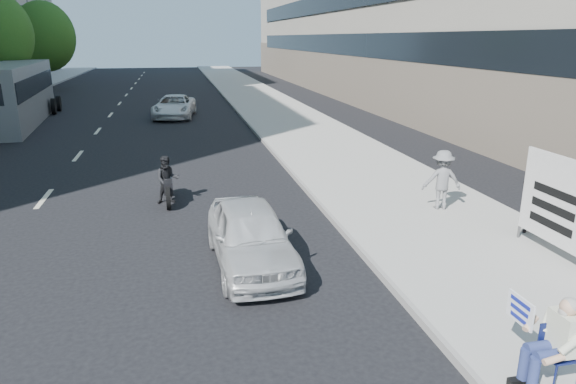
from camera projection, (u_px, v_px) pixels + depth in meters
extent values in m
plane|color=black|center=(323.00, 304.00, 9.39)|extent=(160.00, 160.00, 0.00)
cube|color=#A5A29A|center=(293.00, 123.00, 28.89)|extent=(5.00, 120.00, 0.15)
cylinder|color=#382616|center=(2.00, 87.00, 34.24)|extent=(0.30, 0.30, 2.97)
cylinder|color=#382616|center=(49.00, 76.00, 47.39)|extent=(0.30, 0.30, 2.62)
ellipsoid|color=#1A4713|center=(44.00, 36.00, 46.39)|extent=(5.40, 5.40, 6.21)
cylinder|color=navy|center=(554.00, 380.00, 6.72)|extent=(0.02, 0.02, 0.45)
cylinder|color=navy|center=(536.00, 364.00, 7.06)|extent=(0.02, 0.02, 0.45)
cylinder|color=navy|center=(559.00, 361.00, 7.13)|extent=(0.02, 0.02, 0.45)
cube|color=navy|center=(559.00, 355.00, 6.86)|extent=(0.40, 0.40, 0.03)
cube|color=navy|center=(551.00, 335.00, 6.98)|extent=(0.40, 0.02, 0.40)
cylinder|color=navy|center=(551.00, 356.00, 6.70)|extent=(0.44, 0.17, 0.17)
cylinder|color=navy|center=(534.00, 373.00, 6.72)|extent=(0.14, 0.14, 0.46)
cylinder|color=navy|center=(541.00, 347.00, 6.88)|extent=(0.44, 0.17, 0.17)
cylinder|color=navy|center=(524.00, 364.00, 6.91)|extent=(0.14, 0.14, 0.46)
cube|color=black|center=(517.00, 382.00, 6.97)|extent=(0.26, 0.11, 0.10)
cube|color=beige|center=(564.00, 332.00, 6.76)|extent=(0.26, 0.42, 0.56)
sphere|color=tan|center=(569.00, 307.00, 6.66)|extent=(0.23, 0.23, 0.23)
ellipsoid|color=gray|center=(571.00, 305.00, 6.65)|extent=(0.22, 0.24, 0.19)
ellipsoid|color=gray|center=(563.00, 313.00, 6.66)|extent=(0.10, 0.14, 0.13)
cylinder|color=beige|center=(569.00, 345.00, 6.52)|extent=(0.30, 0.10, 0.25)
cylinder|color=tan|center=(554.00, 360.00, 6.54)|extent=(0.29, 0.09, 0.14)
cylinder|color=beige|center=(547.00, 321.00, 6.99)|extent=(0.26, 0.20, 0.32)
cylinder|color=tan|center=(530.00, 323.00, 7.12)|extent=(0.30, 0.21, 0.18)
cube|color=white|center=(520.00, 310.00, 7.21)|extent=(0.03, 0.55, 0.40)
imported|color=slate|center=(442.00, 180.00, 13.99)|extent=(1.16, 0.82, 1.63)
imported|color=black|center=(536.00, 197.00, 12.14)|extent=(0.79, 0.78, 1.84)
cylinder|color=#4C4C4C|center=(524.00, 193.00, 11.83)|extent=(0.06, 0.06, 2.20)
cube|color=silver|center=(572.00, 207.00, 10.38)|extent=(0.04, 3.00, 1.90)
cube|color=black|center=(555.00, 193.00, 10.79)|extent=(0.01, 1.30, 0.18)
cube|color=black|center=(552.00, 209.00, 10.90)|extent=(0.01, 1.30, 0.18)
cube|color=black|center=(550.00, 224.00, 11.00)|extent=(0.01, 1.30, 0.18)
imported|color=silver|center=(251.00, 235.00, 10.86)|extent=(1.74, 4.01, 1.35)
imported|color=white|center=(174.00, 106.00, 31.17)|extent=(2.87, 5.10, 1.35)
cylinder|color=black|center=(168.00, 198.00, 14.51)|extent=(0.14, 0.64, 0.64)
cylinder|color=black|center=(169.00, 185.00, 15.82)|extent=(0.14, 0.64, 0.64)
cube|color=black|center=(168.00, 184.00, 15.10)|extent=(0.29, 1.21, 0.35)
imported|color=black|center=(167.00, 180.00, 14.96)|extent=(0.71, 0.56, 1.42)
cube|color=slate|center=(14.00, 94.00, 28.66)|extent=(3.42, 12.16, 3.30)
cube|color=black|center=(37.00, 84.00, 28.76)|extent=(0.95, 11.47, 1.00)
cylinder|color=black|center=(18.00, 127.00, 25.03)|extent=(0.33, 1.02, 1.00)
cylinder|color=black|center=(29.00, 121.00, 26.91)|extent=(0.33, 1.02, 1.00)
cylinder|color=black|center=(11.00, 107.00, 32.01)|extent=(0.33, 1.02, 1.00)
cylinder|color=black|center=(54.00, 106.00, 32.52)|extent=(0.33, 1.02, 1.00)
cylinder|color=black|center=(18.00, 105.00, 33.41)|extent=(0.33, 1.02, 1.00)
cylinder|color=black|center=(59.00, 104.00, 33.92)|extent=(0.33, 1.02, 1.00)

